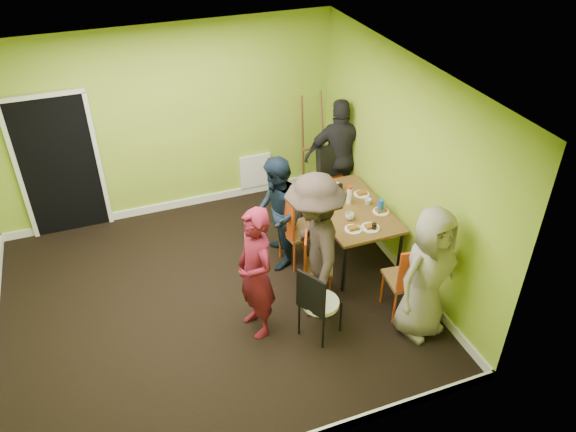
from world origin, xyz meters
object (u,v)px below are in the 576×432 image
at_px(dining_table, 350,211).
at_px(chair_left_near, 313,262).
at_px(chair_left_far, 293,226).
at_px(person_back_end, 340,157).
at_px(chair_bentwood, 317,301).
at_px(person_left_near, 314,247).
at_px(thermos, 349,196).
at_px(easel, 319,145).
at_px(orange_bottle, 342,198).
at_px(person_standing, 256,274).
at_px(chair_front_end, 409,277).
at_px(blue_bottle, 381,206).
at_px(chair_back_end, 334,168).
at_px(person_left_far, 276,214).
at_px(person_front_end, 428,274).

bearing_deg(dining_table, chair_left_near, -143.33).
distance_m(chair_left_far, person_back_end, 1.54).
xyz_separation_m(chair_bentwood, person_left_near, (0.15, 0.46, 0.38)).
bearing_deg(thermos, easel, 82.78).
bearing_deg(orange_bottle, person_left_near, -129.50).
relative_size(chair_left_far, chair_left_near, 1.24).
bearing_deg(person_standing, easel, 132.86).
distance_m(chair_front_end, person_left_near, 1.15).
bearing_deg(person_standing, chair_front_end, 65.61).
bearing_deg(chair_bentwood, orange_bottle, 116.40).
relative_size(easel, person_left_near, 0.97).
bearing_deg(chair_bentwood, blue_bottle, 98.37).
bearing_deg(chair_bentwood, dining_table, 111.96).
bearing_deg(thermos, person_standing, -147.77).
relative_size(chair_back_end, person_standing, 0.67).
height_order(chair_left_far, orange_bottle, chair_left_far).
relative_size(chair_front_end, thermos, 4.60).
xyz_separation_m(blue_bottle, person_left_near, (-1.17, -0.58, 0.07)).
xyz_separation_m(chair_front_end, person_left_near, (-0.98, 0.51, 0.33)).
distance_m(orange_bottle, person_left_far, 0.94).
distance_m(person_left_far, person_left_near, 1.00).
bearing_deg(orange_bottle, person_left_far, -178.38).
xyz_separation_m(chair_left_far, chair_back_end, (0.97, 0.90, 0.19)).
bearing_deg(chair_left_far, easel, 135.99).
xyz_separation_m(chair_back_end, chair_bentwood, (-1.21, -2.25, -0.24)).
xyz_separation_m(thermos, person_left_far, (-1.00, 0.06, -0.09)).
relative_size(chair_left_near, chair_back_end, 0.77).
bearing_deg(dining_table, chair_front_end, -85.13).
bearing_deg(chair_bentwood, chair_front_end, 57.42).
xyz_separation_m(chair_front_end, orange_bottle, (-0.14, 1.52, 0.20)).
distance_m(thermos, orange_bottle, 0.13).
relative_size(chair_front_end, blue_bottle, 5.59).
height_order(chair_back_end, chair_front_end, chair_back_end).
height_order(chair_left_near, chair_bentwood, chair_bentwood).
distance_m(orange_bottle, person_left_near, 1.31).
relative_size(person_back_end, person_front_end, 1.08).
height_order(chair_left_near, person_left_near, person_left_near).
distance_m(chair_left_far, blue_bottle, 1.15).
bearing_deg(thermos, blue_bottle, -50.67).
relative_size(chair_front_end, person_left_far, 0.68).
relative_size(blue_bottle, person_left_far, 0.12).
bearing_deg(blue_bottle, chair_left_near, -163.46).
distance_m(chair_back_end, person_standing, 2.62).
xyz_separation_m(chair_back_end, orange_bottle, (-0.23, -0.79, 0.01)).
xyz_separation_m(dining_table, person_left_near, (-0.86, -0.83, 0.22)).
bearing_deg(chair_left_far, chair_bentwood, -20.47).
xyz_separation_m(chair_left_near, chair_back_end, (0.96, 1.53, 0.30)).
xyz_separation_m(blue_bottle, person_left_far, (-1.28, 0.40, -0.07)).
relative_size(chair_back_end, person_front_end, 0.67).
relative_size(blue_bottle, person_front_end, 0.11).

